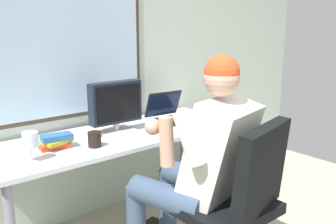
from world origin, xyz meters
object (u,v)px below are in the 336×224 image
desk (119,145)px  book_stack (56,142)px  laptop (169,113)px  wine_glass (30,141)px  coffee_mug (95,139)px  person_seated (197,162)px  office_chair (239,195)px  crt_monitor (116,105)px

desk → book_stack: bearing=-177.5°
laptop → wine_glass: size_ratio=2.03×
laptop → coffee_mug: laptop is taller
person_seated → book_stack: size_ratio=6.55×
book_stack → wine_glass: bearing=-147.8°
laptop → book_stack: bearing=-174.9°
office_chair → desk: bearing=99.4°
desk → person_seated: 0.68m
laptop → crt_monitor: bearing=-176.5°
person_seated → book_stack: (-0.56, 0.65, 0.08)m
crt_monitor → coffee_mug: 0.35m
office_chair → person_seated: bearing=101.7°
crt_monitor → wine_glass: 0.68m
office_chair → wine_glass: 1.16m
wine_glass → laptop: bearing=10.1°
book_stack → coffee_mug: bearing=-32.4°
person_seated → book_stack: 0.86m
desk → person_seated: (0.10, -0.67, 0.05)m
office_chair → person_seated: size_ratio=0.74×
crt_monitor → laptop: (0.50, 0.03, -0.14)m
laptop → wine_glass: laptop is taller
laptop → coffee_mug: (-0.77, -0.21, -0.01)m
crt_monitor → desk: bearing=-96.9°
office_chair → coffee_mug: (-0.42, 0.79, 0.20)m
desk → crt_monitor: size_ratio=4.78×
laptop → desk: bearing=-172.7°
coffee_mug → book_stack: bearing=147.6°
office_chair → laptop: office_chair is taller
desk → office_chair: (0.15, -0.93, -0.07)m
crt_monitor → office_chair: bearing=-81.2°
office_chair → person_seated: 0.29m
person_seated → laptop: person_seated is taller
person_seated → wine_glass: size_ratio=7.84×
desk → crt_monitor: (0.00, 0.03, 0.28)m
desk → crt_monitor: bearing=83.1°
office_chair → wine_glass: bearing=135.2°
wine_glass → book_stack: wine_glass is taller
office_chair → wine_glass: (-0.80, 0.79, 0.27)m
person_seated → laptop: bearing=61.2°
desk → coffee_mug: bearing=-151.4°
desk → office_chair: office_chair is taller
laptop → book_stack: laptop is taller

